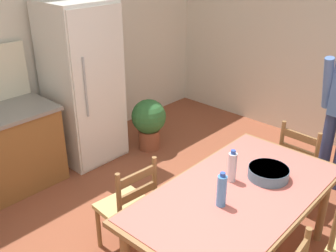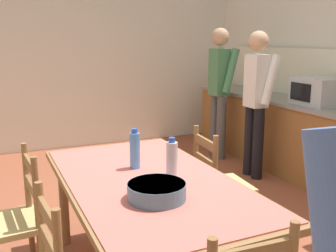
% 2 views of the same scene
% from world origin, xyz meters
% --- Properties ---
extents(refrigerator, '(0.73, 0.73, 1.90)m').
position_xyz_m(refrigerator, '(0.85, 2.19, 0.95)').
color(refrigerator, white).
rests_on(refrigerator, ground).
extents(dining_table, '(1.83, 1.01, 0.76)m').
position_xyz_m(dining_table, '(0.49, -0.22, 0.68)').
color(dining_table, olive).
rests_on(dining_table, ground).
extents(bottle_near_centre, '(0.07, 0.07, 0.27)m').
position_xyz_m(bottle_near_centre, '(0.26, -0.23, 0.88)').
color(bottle_near_centre, '#4C8ED6').
rests_on(bottle_near_centre, dining_table).
extents(bottle_off_centre, '(0.07, 0.07, 0.27)m').
position_xyz_m(bottle_off_centre, '(0.58, -0.10, 0.88)').
color(bottle_off_centre, silver).
rests_on(bottle_off_centre, dining_table).
extents(serving_bowl, '(0.32, 0.32, 0.09)m').
position_xyz_m(serving_bowl, '(0.81, -0.29, 0.81)').
color(serving_bowl, slate).
rests_on(serving_bowl, dining_table).
extents(chair_head_end, '(0.42, 0.44, 0.91)m').
position_xyz_m(chair_head_end, '(1.69, -0.20, 0.44)').
color(chair_head_end, olive).
rests_on(chair_head_end, ground).
extents(chair_side_far_left, '(0.45, 0.43, 0.91)m').
position_xyz_m(chair_side_far_left, '(0.07, 0.56, 0.44)').
color(chair_side_far_left, olive).
rests_on(chair_side_far_left, ground).
extents(potted_plant, '(0.44, 0.44, 0.67)m').
position_xyz_m(potted_plant, '(1.50, 1.76, 0.39)').
color(potted_plant, brown).
rests_on(potted_plant, ground).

